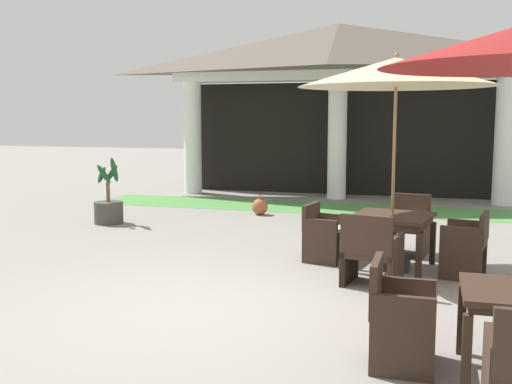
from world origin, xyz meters
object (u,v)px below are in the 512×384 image
Objects in this scene: patio_chair_mid_left_east at (467,244)px; patio_chair_mid_left_west at (324,233)px; patio_chair_mid_left_south at (371,253)px; patio_table_mid_left at (392,222)px; patio_umbrella_mid_left at (396,74)px; potted_palm_left_edge at (109,208)px; terracotta_urn at (260,207)px; patio_chair_mid_left_north at (408,227)px; patio_chair_near_foreground_west at (399,316)px.

patio_chair_mid_left_west is (-1.88, 0.34, -0.02)m from patio_chair_mid_left_east.
patio_chair_mid_left_south is at bearing 135.33° from patio_chair_mid_left_east.
patio_chair_mid_left_east is (0.94, -0.17, -0.21)m from patio_table_mid_left.
patio_umbrella_mid_left is 3.55× the size of patio_chair_mid_left_west.
potted_palm_left_edge is at bearing 160.25° from patio_umbrella_mid_left.
terracotta_urn is at bearing 128.01° from patio_umbrella_mid_left.
potted_palm_left_edge is (-5.57, 0.99, -0.09)m from patio_chair_mid_left_north.
patio_chair_mid_left_west is 0.62× the size of potted_palm_left_edge.
terracotta_urn is (-3.21, 6.98, -0.24)m from patio_chair_near_foreground_west.
potted_palm_left_edge reaches higher than patio_chair_mid_left_east.
patio_chair_mid_left_west is (-0.94, 0.17, -2.17)m from patio_umbrella_mid_left.
patio_chair_mid_left_north is at bearing 90.00° from patio_chair_mid_left_south.
patio_table_mid_left is at bearing 90.00° from patio_chair_mid_left_east.
terracotta_urn is (2.47, 1.81, -0.13)m from potted_palm_left_edge.
potted_palm_left_edge reaches higher than patio_chair_mid_left_north.
terracotta_urn is (-3.87, 3.92, -0.24)m from patio_chair_mid_left_east.
patio_chair_mid_left_south is 1.36m from patio_chair_mid_left_east.
potted_palm_left_edge is at bearing 0.08° from patio_chair_mid_left_north.
patio_chair_mid_left_south reaches higher than patio_chair_mid_left_east.
patio_chair_mid_left_east reaches higher than terracotta_urn.
patio_umbrella_mid_left reaches higher than patio_chair_mid_left_north.
patio_umbrella_mid_left is 3.19× the size of patio_chair_mid_left_south.
patio_umbrella_mid_left is 2.37m from patio_chair_mid_left_north.
potted_palm_left_edge is at bearing -101.49° from patio_chair_mid_left_west.
patio_chair_mid_left_north is at bearing 135.22° from patio_chair_mid_left_west.
potted_palm_left_edge is 3.08× the size of terracotta_urn.
terracotta_urn is at bearing 54.83° from patio_chair_mid_left_east.
patio_chair_mid_left_west is 0.92× the size of patio_chair_mid_left_north.
patio_chair_near_foreground_west is 7.68m from potted_palm_left_edge.
patio_chair_near_foreground_west is 2.32m from patio_chair_mid_left_south.
patio_chair_near_foreground_west is at bearing -68.51° from patio_chair_mid_left_south.
patio_umbrella_mid_left is (-0.29, 3.23, 2.15)m from patio_chair_near_foreground_west.
patio_chair_mid_left_north is 0.67× the size of potted_palm_left_edge.
terracotta_urn is (-3.10, 2.80, -0.22)m from patio_chair_mid_left_north.
patio_chair_mid_left_south is (-0.17, -0.95, -2.16)m from patio_umbrella_mid_left.
patio_chair_mid_left_south reaches higher than patio_chair_mid_left_north.
patio_chair_mid_left_west is at bearing 169.83° from patio_table_mid_left.
patio_chair_mid_left_east is (0.94, -0.17, -2.15)m from patio_umbrella_mid_left.
patio_table_mid_left is at bearing -51.99° from terracotta_urn.
patio_table_mid_left is 2.73× the size of terracotta_urn.
potted_palm_left_edge reaches higher than patio_chair_mid_left_south.
patio_chair_mid_left_east is at bearing 45.33° from patio_chair_mid_left_south.
patio_chair_near_foreground_west reaches higher than patio_chair_mid_left_north.
potted_palm_left_edge is at bearing 81.78° from patio_chair_mid_left_east.
patio_table_mid_left is 1.94m from patio_umbrella_mid_left.
patio_chair_mid_left_east is 1.36m from patio_chair_mid_left_north.
patio_umbrella_mid_left reaches higher than terracotta_urn.
potted_palm_left_edge is (-5.40, 1.94, -2.26)m from patio_umbrella_mid_left.
patio_chair_mid_left_south is (-0.17, -0.95, -0.22)m from patio_table_mid_left.
patio_chair_mid_left_north is at bearing 79.83° from patio_table_mid_left.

